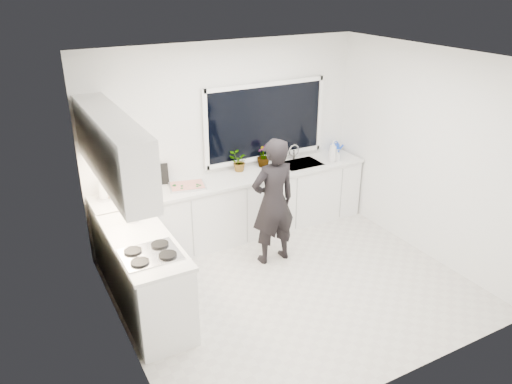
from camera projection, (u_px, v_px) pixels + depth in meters
floor at (292, 286)px, 6.07m from camera, size 4.00×3.50×0.02m
wall_back at (227, 140)px, 6.93m from camera, size 4.00×0.02×2.70m
wall_left at (113, 224)px, 4.64m from camera, size 0.02×3.50×2.70m
wall_right at (427, 154)px, 6.40m from camera, size 0.02×3.50×2.70m
ceiling at (299, 58)px, 4.97m from camera, size 4.00×3.50×0.02m
window at (265, 121)px, 7.08m from camera, size 1.80×0.02×1.00m
base_cabinets_back at (238, 208)px, 7.05m from camera, size 3.92×0.58×0.88m
base_cabinets_left at (146, 278)px, 5.43m from camera, size 0.58×1.60×0.88m
countertop_back at (237, 178)px, 6.85m from camera, size 3.94×0.62×0.04m
countertop_left at (142, 241)px, 5.25m from camera, size 0.62×1.60×0.04m
upper_cabinets at (112, 148)px, 5.09m from camera, size 0.34×2.10×0.70m
sink at (301, 167)px, 7.33m from camera, size 0.58×0.42×0.14m
faucet at (294, 152)px, 7.43m from camera, size 0.03×0.03×0.22m
stovetop at (150, 254)px, 4.94m from camera, size 0.56×0.48×0.03m
person at (273, 202)px, 6.29m from camera, size 0.61×0.40×1.68m
pizza_tray at (187, 186)px, 6.50m from camera, size 0.52×0.43×0.03m
pizza at (187, 185)px, 6.49m from camera, size 0.48×0.39×0.01m
watering_can at (335, 148)px, 7.74m from camera, size 0.15×0.15×0.13m
paper_towel_roll at (103, 190)px, 6.10m from camera, size 0.13×0.13×0.26m
knife_block at (112, 189)px, 6.19m from camera, size 0.14×0.11×0.22m
utensil_crock at (133, 215)px, 5.58m from camera, size 0.15×0.15×0.16m
picture_frame_large at (160, 174)px, 6.55m from camera, size 0.22×0.06×0.28m
picture_frame_small at (147, 176)px, 6.47m from camera, size 0.25×0.03×0.30m
herb_plants at (253, 158)px, 7.07m from camera, size 0.92×0.27×0.33m
soap_bottles at (333, 152)px, 7.34m from camera, size 0.20×0.13×0.32m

